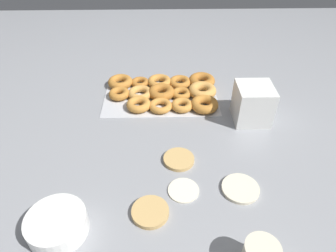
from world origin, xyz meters
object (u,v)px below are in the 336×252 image
at_px(pancake_3, 183,190).
at_px(batter_bowl, 57,224).
at_px(pancake_0, 240,189).
at_px(pancake_1, 150,212).
at_px(donut_tray, 167,92).
at_px(pancake_2, 179,159).
at_px(container_stack, 253,104).

xyz_separation_m(pancake_3, batter_bowl, (0.34, 0.12, 0.02)).
bearing_deg(pancake_0, pancake_1, 15.99).
bearing_deg(pancake_3, batter_bowl, 20.06).
distance_m(pancake_1, donut_tray, 0.59).
height_order(pancake_1, donut_tray, donut_tray).
height_order(pancake_2, container_stack, container_stack).
relative_size(donut_tray, batter_bowl, 3.06).
bearing_deg(pancake_2, pancake_3, 93.52).
bearing_deg(pancake_2, pancake_0, 145.04).
distance_m(pancake_0, pancake_3, 0.17).
xyz_separation_m(donut_tray, container_stack, (-0.32, 0.17, 0.05)).
distance_m(pancake_0, batter_bowl, 0.52).
distance_m(pancake_2, donut_tray, 0.39).
height_order(pancake_1, batter_bowl, batter_bowl).
distance_m(pancake_1, pancake_2, 0.22).
bearing_deg(pancake_1, container_stack, -131.83).
bearing_deg(donut_tray, container_stack, 152.20).
bearing_deg(pancake_3, pancake_0, 180.00).
bearing_deg(pancake_0, container_stack, -107.61).
bearing_deg(batter_bowl, pancake_2, -143.06).
distance_m(pancake_0, container_stack, 0.37).
relative_size(pancake_0, container_stack, 0.78).
height_order(pancake_0, donut_tray, donut_tray).
bearing_deg(batter_bowl, container_stack, -142.84).
bearing_deg(container_stack, batter_bowl, 37.16).
bearing_deg(pancake_0, donut_tray, -67.80).
bearing_deg(pancake_1, donut_tray, -95.68).
height_order(pancake_0, pancake_1, pancake_1).
xyz_separation_m(pancake_0, pancake_3, (0.17, -0.00, -0.00)).
height_order(donut_tray, batter_bowl, batter_bowl).
distance_m(pancake_0, pancake_2, 0.22).
xyz_separation_m(pancake_2, batter_bowl, (0.33, 0.25, 0.02)).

